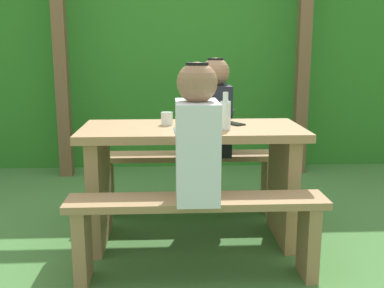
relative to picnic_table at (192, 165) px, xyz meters
The scene contains 14 objects.
ground_plane 0.52m from the picnic_table, ahead, with size 12.00×12.00×0.00m, color #44773A.
hedge_backdrop 2.43m from the picnic_table, 90.00° to the left, with size 6.40×0.83×2.22m, color #2C7623.
pergola_post_left 2.11m from the picnic_table, 125.52° to the left, with size 0.12×0.12×2.14m, color brown.
pergola_post_right 2.11m from the picnic_table, 54.48° to the left, with size 0.12×0.12×2.14m, color brown.
picnic_table is the anchor object (origin of this frame).
bench_near 0.56m from the picnic_table, 90.00° to the right, with size 1.40×0.24×0.47m.
bench_far 0.56m from the picnic_table, 90.00° to the left, with size 1.40×0.24×0.47m.
person_white_shirt 0.59m from the picnic_table, 90.02° to the right, with size 0.25×0.35×0.72m.
person_black_coat 0.63m from the picnic_table, 69.14° to the left, with size 0.25×0.35×0.72m.
drinking_glass 0.34m from the picnic_table, 152.12° to the left, with size 0.08×0.08×0.08m, color silver.
bottle_left 0.41m from the picnic_table, 30.04° to the right, with size 0.07×0.07×0.23m.
bottle_right 0.37m from the picnic_table, 66.67° to the right, with size 0.06×0.06×0.24m.
bottle_center 0.40m from the picnic_table, ahead, with size 0.07×0.07×0.22m.
cell_phone 0.39m from the picnic_table, 13.97° to the left, with size 0.07×0.14×0.01m, color black.
Camera 1 is at (-0.14, -2.84, 1.26)m, focal length 42.51 mm.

